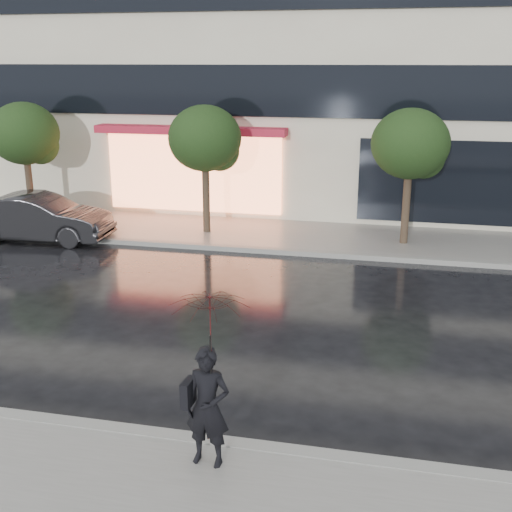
# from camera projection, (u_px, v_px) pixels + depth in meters

# --- Properties ---
(ground) EXTENTS (120.00, 120.00, 0.00)m
(ground) POSITION_uv_depth(u_px,v_px,m) (207.00, 409.00, 10.10)
(ground) COLOR black
(ground) RESTS_ON ground
(sidewalk_far) EXTENTS (60.00, 3.50, 0.12)m
(sidewalk_far) POSITION_uv_depth(u_px,v_px,m) (303.00, 237.00, 19.65)
(sidewalk_far) COLOR slate
(sidewalk_far) RESTS_ON ground
(curb_near) EXTENTS (60.00, 0.25, 0.14)m
(curb_near) POSITION_uv_depth(u_px,v_px,m) (187.00, 440.00, 9.15)
(curb_near) COLOR gray
(curb_near) RESTS_ON ground
(curb_far) EXTENTS (60.00, 0.25, 0.14)m
(curb_far) POSITION_uv_depth(u_px,v_px,m) (294.00, 252.00, 18.01)
(curb_far) COLOR gray
(curb_far) RESTS_ON ground
(tree_far_west) EXTENTS (2.20, 2.20, 3.99)m
(tree_far_west) POSITION_uv_depth(u_px,v_px,m) (27.00, 136.00, 20.44)
(tree_far_west) COLOR #33261C
(tree_far_west) RESTS_ON ground
(tree_mid_west) EXTENTS (2.20, 2.20, 3.99)m
(tree_mid_west) POSITION_uv_depth(u_px,v_px,m) (207.00, 141.00, 19.20)
(tree_mid_west) COLOR #33261C
(tree_mid_west) RESTS_ON ground
(tree_mid_east) EXTENTS (2.20, 2.20, 3.99)m
(tree_mid_east) POSITION_uv_depth(u_px,v_px,m) (412.00, 146.00, 17.97)
(tree_mid_east) COLOR #33261C
(tree_mid_east) RESTS_ON ground
(parked_car) EXTENTS (4.37, 1.72, 1.42)m
(parked_car) POSITION_uv_depth(u_px,v_px,m) (39.00, 218.00, 19.23)
(parked_car) COLOR black
(parked_car) RESTS_ON ground
(pedestrian_with_umbrella) EXTENTS (1.07, 1.09, 2.41)m
(pedestrian_with_umbrella) POSITION_uv_depth(u_px,v_px,m) (209.00, 352.00, 8.08)
(pedestrian_with_umbrella) COLOR black
(pedestrian_with_umbrella) RESTS_ON sidewalk_near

